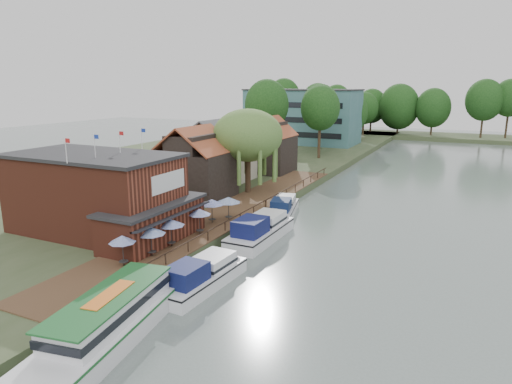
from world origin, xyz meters
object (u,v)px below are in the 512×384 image
at_px(pub, 111,195).
at_px(tour_boat, 105,321).
at_px(umbrella_1, 151,242).
at_px(umbrella_5, 229,209).
at_px(cottage_c, 268,144).
at_px(cruiser_0, 202,272).
at_px(cottage_a, 195,162).
at_px(hotel_block, 303,116).
at_px(umbrella_2, 171,233).
at_px(swan, 120,328).
at_px(cruiser_1, 260,227).
at_px(willow, 248,151).
at_px(cottage_b, 216,150).
at_px(umbrella_3, 200,221).
at_px(umbrella_4, 212,211).
at_px(umbrella_0, 123,251).
at_px(cruiser_2, 283,205).

bearing_deg(pub, tour_boat, -49.07).
height_order(umbrella_1, umbrella_5, same).
relative_size(cottage_c, cruiser_0, 0.88).
bearing_deg(cottage_a, hotel_block, 97.13).
height_order(umbrella_2, swan, umbrella_2).
distance_m(hotel_block, umbrella_5, 64.95).
height_order(cottage_c, cruiser_1, cottage_c).
bearing_deg(umbrella_2, cottage_c, 101.08).
height_order(cottage_a, willow, willow).
bearing_deg(cottage_b, umbrella_5, -56.11).
bearing_deg(umbrella_3, cruiser_1, 41.64).
relative_size(willow, umbrella_3, 4.39).
xyz_separation_m(cottage_c, willow, (3.50, -14.00, 0.96)).
bearing_deg(willow, pub, -99.93).
height_order(cottage_a, cottage_c, same).
bearing_deg(umbrella_4, umbrella_0, -91.35).
distance_m(umbrella_4, cruiser_1, 5.13).
bearing_deg(umbrella_0, cruiser_1, 66.98).
xyz_separation_m(cottage_c, umbrella_2, (6.78, -34.60, -2.96)).
relative_size(umbrella_0, umbrella_4, 1.00).
relative_size(pub, cruiser_2, 2.20).
xyz_separation_m(hotel_block, tour_boat, (19.09, -83.79, -5.75)).
height_order(cottage_a, tour_boat, cottage_a).
bearing_deg(cottage_a, cruiser_1, -33.10).
relative_size(cottage_a, cruiser_1, 0.81).
bearing_deg(hotel_block, cruiser_1, -73.17).
height_order(cottage_c, umbrella_1, cottage_c).
height_order(cottage_a, umbrella_4, cottage_a).
height_order(umbrella_1, tour_boat, umbrella_1).
relative_size(umbrella_3, tour_boat, 0.19).
bearing_deg(willow, cottage_a, -131.99).
height_order(umbrella_5, cruiser_0, umbrella_5).
distance_m(umbrella_3, cruiser_1, 5.76).
height_order(pub, cottage_a, cottage_a).
bearing_deg(willow, umbrella_1, -82.14).
bearing_deg(umbrella_5, cruiser_1, -15.92).
xyz_separation_m(cottage_a, umbrella_0, (7.06, -20.57, -2.96)).
xyz_separation_m(cruiser_0, cruiser_2, (-1.94, 19.97, -0.08)).
bearing_deg(cottage_a, umbrella_0, -71.05).
relative_size(umbrella_0, umbrella_1, 1.00).
bearing_deg(tour_boat, willow, 93.51).
bearing_deg(umbrella_1, swan, -63.42).
height_order(cottage_c, willow, willow).
bearing_deg(cruiser_0, hotel_block, 107.48).
height_order(cottage_a, cruiser_0, cottage_a).
bearing_deg(cottage_a, cruiser_0, -55.90).
distance_m(umbrella_4, cruiser_2, 9.99).
bearing_deg(umbrella_3, umbrella_1, -94.11).
relative_size(hotel_block, umbrella_5, 10.51).
relative_size(umbrella_0, cruiser_1, 0.22).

